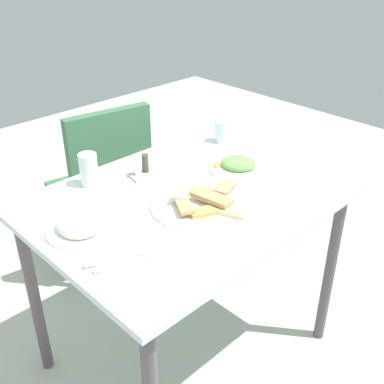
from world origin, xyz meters
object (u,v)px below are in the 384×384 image
at_px(salad_plate_greens, 79,224).
at_px(soda_can, 89,170).
at_px(dining_chair, 104,182).
at_px(paper_napkin, 118,263).
at_px(dining_table, 187,218).
at_px(spoon, 115,259).
at_px(drinking_glass, 222,131).
at_px(condiment_caddy, 141,170).
at_px(pide_platter, 201,203).
at_px(fork, 122,264).
at_px(salad_plate_rice, 238,165).

bearing_deg(salad_plate_greens, soda_can, 50.29).
height_order(dining_chair, paper_napkin, dining_chair).
distance_m(dining_table, spoon, 0.43).
bearing_deg(dining_table, drinking_glass, 28.40).
height_order(dining_chair, condiment_caddy, dining_chair).
xyz_separation_m(pide_platter, fork, (-0.39, -0.07, -0.01)).
relative_size(dining_table, fork, 6.49).
bearing_deg(salad_plate_rice, fork, -165.84).
bearing_deg(drinking_glass, paper_napkin, -155.74).
xyz_separation_m(dining_table, dining_chair, (0.12, 0.72, -0.17)).
distance_m(dining_chair, paper_napkin, 1.04).
xyz_separation_m(pide_platter, drinking_glass, (0.45, 0.32, 0.03)).
relative_size(salad_plate_rice, soda_can, 1.90).
height_order(salad_plate_greens, condiment_caddy, condiment_caddy).
bearing_deg(condiment_caddy, soda_can, 156.45).
distance_m(soda_can, fork, 0.51).
xyz_separation_m(paper_napkin, condiment_caddy, (0.38, 0.37, 0.02)).
relative_size(salad_plate_greens, salad_plate_rice, 0.92).
relative_size(fork, condiment_caddy, 1.54).
relative_size(soda_can, spoon, 0.69).
height_order(salad_plate_rice, soda_can, soda_can).
bearing_deg(fork, condiment_caddy, 68.16).
relative_size(salad_plate_greens, paper_napkin, 1.81).
xyz_separation_m(salad_plate_rice, paper_napkin, (-0.69, -0.16, -0.01)).
xyz_separation_m(dining_chair, paper_napkin, (-0.52, -0.86, 0.27)).
relative_size(dining_chair, condiment_caddy, 8.37).
bearing_deg(condiment_caddy, salad_plate_rice, -34.80).
height_order(fork, spoon, same).
bearing_deg(dining_chair, spoon, -121.94).
distance_m(pide_platter, spoon, 0.39).
relative_size(dining_chair, salad_plate_rice, 3.83).
relative_size(pide_platter, drinking_glass, 3.59).
bearing_deg(condiment_caddy, salad_plate_greens, -157.50).
xyz_separation_m(salad_plate_rice, fork, (-0.69, -0.17, -0.01)).
xyz_separation_m(pide_platter, paper_napkin, (-0.39, -0.06, -0.01)).
bearing_deg(dining_table, condiment_caddy, 95.02).
bearing_deg(fork, dining_table, 44.42).
xyz_separation_m(dining_table, condiment_caddy, (-0.02, 0.23, 0.12)).
relative_size(paper_napkin, condiment_caddy, 1.10).
xyz_separation_m(salad_plate_greens, drinking_glass, (0.83, 0.16, 0.03)).
distance_m(salad_plate_greens, salad_plate_rice, 0.68).
distance_m(paper_napkin, condiment_caddy, 0.53).
bearing_deg(paper_napkin, pide_platter, 8.29).
bearing_deg(condiment_caddy, dining_table, -84.98).
distance_m(dining_table, salad_plate_greens, 0.41).
height_order(dining_table, paper_napkin, paper_napkin).
bearing_deg(pide_platter, salad_plate_rice, 18.22).
relative_size(dining_chair, pide_platter, 2.60).
relative_size(salad_plate_rice, drinking_glass, 2.44).
bearing_deg(salad_plate_rice, condiment_caddy, 145.20).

